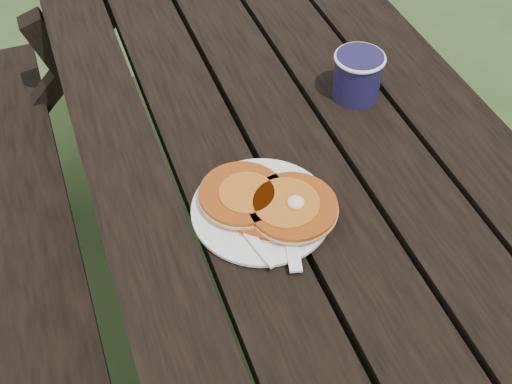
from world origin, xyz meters
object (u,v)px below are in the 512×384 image
object	(u,v)px
plate	(262,210)
pancake_stack	(269,202)
picnic_table	(276,246)
coffee_cup	(358,73)

from	to	relation	value
plate	pancake_stack	distance (m)	0.02
picnic_table	plate	distance (m)	0.45
picnic_table	pancake_stack	size ratio (longest dim) A/B	8.49
plate	pancake_stack	size ratio (longest dim) A/B	1.07
picnic_table	coffee_cup	size ratio (longest dim) A/B	18.18
pancake_stack	coffee_cup	size ratio (longest dim) A/B	2.14
picnic_table	plate	world-z (taller)	plate
coffee_cup	plate	bearing A→B (deg)	-141.64
coffee_cup	pancake_stack	bearing A→B (deg)	-140.15
plate	coffee_cup	size ratio (longest dim) A/B	2.29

